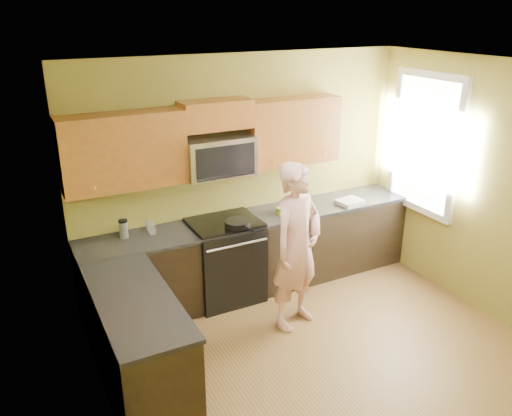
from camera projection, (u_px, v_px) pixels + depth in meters
floor at (339, 369)px, 4.78m from camera, size 4.00×4.00×0.00m
ceiling at (361, 72)px, 3.79m from camera, size 4.00×4.00×0.00m
wall_back at (244, 173)px, 5.94m from camera, size 4.00×0.00×4.00m
wall_left at (106, 295)px, 3.43m from camera, size 0.00×4.00×4.00m
wall_right at (510, 199)px, 5.14m from camera, size 0.00×4.00×4.00m
cabinet_back_run at (255, 254)px, 6.02m from camera, size 4.00×0.60×0.88m
cabinet_left_run at (138, 347)px, 4.39m from camera, size 0.60×1.60×0.88m
countertop_back at (256, 218)px, 5.85m from camera, size 4.00×0.62×0.04m
countertop_left at (134, 300)px, 4.22m from camera, size 0.62×1.60×0.04m
stove at (225, 260)px, 5.82m from camera, size 0.76×0.65×0.95m
microwave at (218, 175)px, 5.57m from camera, size 0.76×0.40×0.42m
upper_cab_left at (127, 187)px, 5.17m from camera, size 1.22×0.33×0.75m
upper_cab_right at (291, 163)px, 6.00m from camera, size 1.12×0.33×0.75m
upper_cab_over_mw at (216, 114)px, 5.36m from camera, size 0.76×0.33×0.30m
window at (425, 144)px, 6.02m from camera, size 0.06×1.06×1.66m
woman at (297, 247)px, 5.19m from camera, size 0.75×0.61×1.77m
frying_pan at (237, 226)px, 5.53m from camera, size 0.35×0.52×0.06m
butter_tub at (282, 214)px, 5.93m from camera, size 0.14×0.14×0.09m
toast_slice at (309, 210)px, 6.00m from camera, size 0.12×0.12×0.01m
napkin_a at (236, 221)px, 5.65m from camera, size 0.12×0.13×0.06m
napkin_b at (301, 205)px, 6.11m from camera, size 0.15×0.16×0.07m
dish_towel at (350, 202)px, 6.22m from camera, size 0.33×0.28×0.05m
travel_mug at (124, 238)px, 5.32m from camera, size 0.11×0.11×0.20m
glass_a at (149, 225)px, 5.48m from camera, size 0.08×0.08×0.12m
glass_b at (152, 229)px, 5.38m from camera, size 0.08×0.08×0.12m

